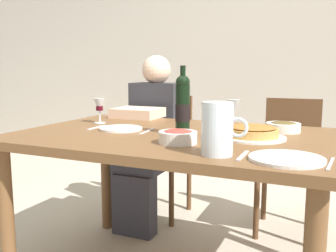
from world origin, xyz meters
TOP-DOWN VIEW (x-y plane):
  - back_wall at (0.00, 2.16)m, footprint 8.00×0.10m
  - dining_table at (0.00, 0.00)m, footprint 1.50×1.00m
  - wine_bottle at (0.05, -0.02)m, footprint 0.07×0.07m
  - water_pitcher at (0.32, -0.36)m, footprint 0.17×0.12m
  - baked_tart at (0.37, 0.02)m, footprint 0.29×0.29m
  - salad_bowl at (0.11, -0.21)m, footprint 0.16×0.16m
  - olive_bowl at (0.47, 0.27)m, footprint 0.17×0.17m
  - wine_glass_left_diner at (-0.52, 0.15)m, footprint 0.07×0.07m
  - wine_glass_right_diner at (0.23, 0.22)m, footprint 0.07×0.07m
  - dinner_plate_left_setting at (-0.29, -0.01)m, footprint 0.22×0.22m
  - dinner_plate_right_setting at (0.56, -0.34)m, footprint 0.25×0.25m
  - fork_left_setting at (-0.44, -0.01)m, footprint 0.02×0.16m
  - knife_left_setting at (-0.14, -0.01)m, footprint 0.02×0.18m
  - knife_right_setting at (0.70, -0.34)m, footprint 0.02×0.18m
  - spoon_right_setting at (0.41, -0.34)m, footprint 0.02×0.16m
  - chair_left at (-0.45, 0.86)m, footprint 0.40×0.40m
  - diner_left at (-0.45, 0.63)m, footprint 0.34×0.50m
  - chair_right at (0.45, 0.91)m, footprint 0.41×0.41m

SIDE VIEW (x-z plane):
  - chair_left at x=-0.45m, z-range 0.06..0.93m
  - chair_right at x=0.45m, z-range 0.06..0.93m
  - diner_left at x=-0.45m, z-range 0.04..1.20m
  - dining_table at x=0.00m, z-range 0.29..1.05m
  - fork_left_setting at x=-0.44m, z-range 0.76..0.76m
  - knife_left_setting at x=-0.14m, z-range 0.76..0.76m
  - knife_right_setting at x=0.70m, z-range 0.76..0.76m
  - spoon_right_setting at x=0.41m, z-range 0.76..0.76m
  - dinner_plate_left_setting at x=-0.29m, z-range 0.76..0.77m
  - dinner_plate_right_setting at x=0.56m, z-range 0.76..0.77m
  - olive_bowl at x=0.47m, z-range 0.76..0.81m
  - baked_tart at x=0.37m, z-range 0.76..0.82m
  - salad_bowl at x=0.11m, z-range 0.76..0.82m
  - water_pitcher at x=0.32m, z-range 0.75..0.94m
  - wine_glass_left_diner at x=-0.52m, z-range 0.79..0.93m
  - wine_glass_right_diner at x=0.23m, z-range 0.79..0.95m
  - wine_bottle at x=0.05m, z-range 0.74..1.06m
  - back_wall at x=0.00m, z-range 0.00..2.80m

